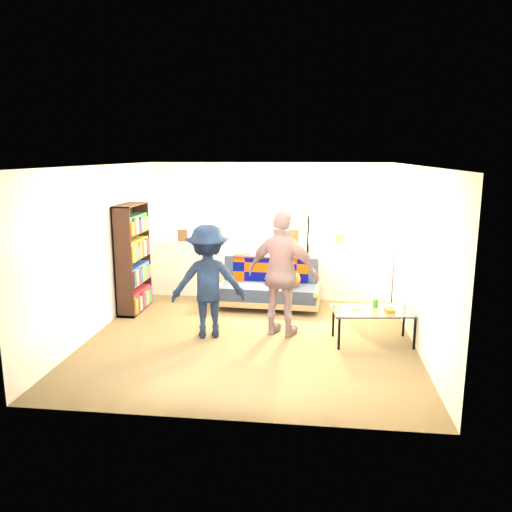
{
  "coord_description": "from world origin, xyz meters",
  "views": [
    {
      "loc": [
        0.86,
        -6.89,
        2.56
      ],
      "look_at": [
        0.0,
        0.4,
        1.05
      ],
      "focal_mm": 35.0,
      "sensor_mm": 36.0,
      "label": 1
    }
  ],
  "objects_px": {
    "futon_sofa": "(270,287)",
    "bookshelf": "(133,262)",
    "floor_lamp": "(309,235)",
    "person_right": "(283,274)",
    "person_left": "(208,282)",
    "coffee_table": "(374,312)"
  },
  "relations": [
    {
      "from": "futon_sofa",
      "to": "bookshelf",
      "type": "height_order",
      "value": "bookshelf"
    },
    {
      "from": "futon_sofa",
      "to": "bookshelf",
      "type": "xyz_separation_m",
      "value": [
        -2.22,
        -0.44,
        0.48
      ]
    },
    {
      "from": "floor_lamp",
      "to": "bookshelf",
      "type": "bearing_deg",
      "value": -163.78
    },
    {
      "from": "floor_lamp",
      "to": "person_right",
      "type": "xyz_separation_m",
      "value": [
        -0.34,
        -1.71,
        -0.28
      ]
    },
    {
      "from": "bookshelf",
      "to": "person_left",
      "type": "height_order",
      "value": "bookshelf"
    },
    {
      "from": "futon_sofa",
      "to": "person_right",
      "type": "relative_size",
      "value": 0.97
    },
    {
      "from": "bookshelf",
      "to": "person_left",
      "type": "bearing_deg",
      "value": -35.21
    },
    {
      "from": "person_left",
      "to": "person_right",
      "type": "height_order",
      "value": "person_right"
    },
    {
      "from": "coffee_table",
      "to": "person_right",
      "type": "height_order",
      "value": "person_right"
    },
    {
      "from": "bookshelf",
      "to": "coffee_table",
      "type": "xyz_separation_m",
      "value": [
        3.78,
        -1.04,
        -0.39
      ]
    },
    {
      "from": "coffee_table",
      "to": "person_right",
      "type": "bearing_deg",
      "value": 172.85
    },
    {
      "from": "floor_lamp",
      "to": "person_left",
      "type": "xyz_separation_m",
      "value": [
        -1.38,
        -1.87,
        -0.38
      ]
    },
    {
      "from": "futon_sofa",
      "to": "person_left",
      "type": "relative_size",
      "value": 1.09
    },
    {
      "from": "bookshelf",
      "to": "floor_lamp",
      "type": "height_order",
      "value": "bookshelf"
    },
    {
      "from": "futon_sofa",
      "to": "coffee_table",
      "type": "xyz_separation_m",
      "value": [
        1.56,
        -1.48,
        0.09
      ]
    },
    {
      "from": "floor_lamp",
      "to": "person_right",
      "type": "distance_m",
      "value": 1.77
    },
    {
      "from": "bookshelf",
      "to": "floor_lamp",
      "type": "xyz_separation_m",
      "value": [
        2.86,
        0.83,
        0.35
      ]
    },
    {
      "from": "coffee_table",
      "to": "floor_lamp",
      "type": "xyz_separation_m",
      "value": [
        -0.92,
        1.87,
        0.74
      ]
    },
    {
      "from": "bookshelf",
      "to": "person_right",
      "type": "height_order",
      "value": "person_right"
    },
    {
      "from": "coffee_table",
      "to": "floor_lamp",
      "type": "distance_m",
      "value": 2.21
    },
    {
      "from": "futon_sofa",
      "to": "person_left",
      "type": "height_order",
      "value": "person_left"
    },
    {
      "from": "coffee_table",
      "to": "bookshelf",
      "type": "bearing_deg",
      "value": 164.63
    }
  ]
}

